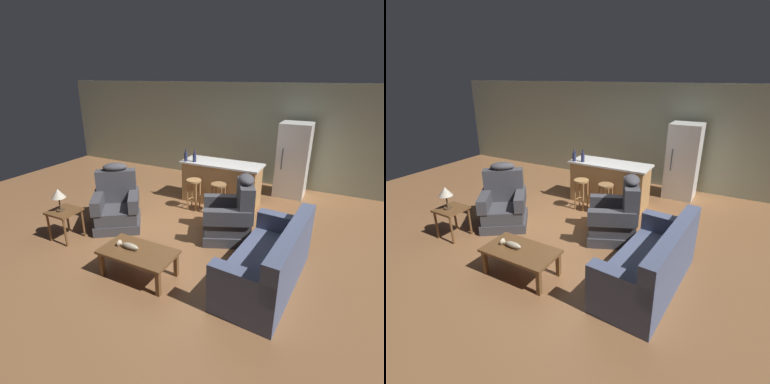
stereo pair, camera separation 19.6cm
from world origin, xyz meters
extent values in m
plane|color=brown|center=(0.00, 0.00, 0.00)|extent=(12.00, 12.00, 0.00)
cube|color=#9EA88E|center=(0.00, 3.12, 1.30)|extent=(12.00, 0.05, 2.60)
cube|color=brown|center=(-0.03, -1.77, 0.40)|extent=(1.10, 0.60, 0.04)
cube|color=brown|center=(-0.52, -2.01, 0.19)|extent=(0.06, 0.06, 0.38)
cube|color=brown|center=(0.46, -2.01, 0.19)|extent=(0.06, 0.06, 0.38)
cube|color=brown|center=(-0.52, -1.53, 0.19)|extent=(0.06, 0.06, 0.38)
cube|color=brown|center=(0.46, -1.53, 0.19)|extent=(0.06, 0.06, 0.38)
cube|color=#4C3823|center=(-0.15, -1.77, 0.43)|extent=(0.22, 0.07, 0.01)
ellipsoid|color=tan|center=(-0.15, -1.77, 0.46)|extent=(0.28, 0.09, 0.09)
cone|color=tan|center=(-0.32, -1.77, 0.46)|extent=(0.06, 0.10, 0.10)
cube|color=#4C5675|center=(1.64, -1.07, 0.10)|extent=(0.98, 1.96, 0.20)
cube|color=#4C5675|center=(1.64, -1.07, 0.31)|extent=(0.98, 1.96, 0.22)
cube|color=#4C5675|center=(1.96, -1.10, 0.68)|extent=(0.34, 1.91, 0.52)
cube|color=#4C5675|center=(1.58, -1.92, 0.56)|extent=(0.85, 0.26, 0.28)
cube|color=#4C5675|center=(1.71, -0.23, 0.56)|extent=(0.85, 0.26, 0.28)
cube|color=#3D3D42|center=(-1.32, -0.69, 0.09)|extent=(1.17, 1.17, 0.18)
cube|color=#3D3D42|center=(-1.32, -0.69, 0.30)|extent=(1.08, 1.09, 0.24)
cube|color=#3D3D42|center=(-1.50, -0.45, 0.74)|extent=(0.75, 0.63, 0.64)
ellipsoid|color=#3D3D42|center=(-1.50, -0.45, 1.12)|extent=(0.53, 0.48, 0.16)
cube|color=#3D3D42|center=(-1.04, -0.52, 0.55)|extent=(0.61, 0.75, 0.26)
cube|color=#3D3D42|center=(-1.58, -0.90, 0.55)|extent=(0.61, 0.75, 0.26)
cube|color=#3D3D42|center=(0.70, -0.11, 0.09)|extent=(1.11, 1.11, 0.18)
cube|color=#3D3D42|center=(0.70, -0.11, 0.30)|extent=(1.03, 1.01, 0.24)
cube|color=#3D3D42|center=(0.98, 0.01, 0.74)|extent=(0.52, 0.79, 0.64)
ellipsoid|color=#3D3D42|center=(0.98, 0.01, 1.12)|extent=(0.43, 0.53, 0.16)
cube|color=#3D3D42|center=(0.81, -0.42, 0.55)|extent=(0.80, 0.48, 0.26)
cube|color=#3D3D42|center=(0.55, 0.18, 0.55)|extent=(0.80, 0.48, 0.26)
cube|color=brown|center=(-1.83, -1.48, 0.54)|extent=(0.48, 0.48, 0.04)
cylinder|color=brown|center=(-2.03, -1.68, 0.26)|extent=(0.04, 0.04, 0.52)
cylinder|color=brown|center=(-1.63, -1.68, 0.26)|extent=(0.04, 0.04, 0.52)
cylinder|color=brown|center=(-2.03, -1.28, 0.26)|extent=(0.04, 0.04, 0.52)
cylinder|color=brown|center=(-1.63, -1.28, 0.26)|extent=(0.04, 0.04, 0.52)
cylinder|color=#4C3823|center=(-1.85, -1.52, 0.58)|extent=(0.14, 0.14, 0.03)
cylinder|color=#4C3823|center=(-1.85, -1.52, 0.70)|extent=(0.02, 0.02, 0.22)
cone|color=#BCB29E|center=(-1.85, -1.52, 0.89)|extent=(0.24, 0.24, 0.16)
cube|color=#AD7F4C|center=(0.00, 1.35, 0.45)|extent=(1.71, 0.63, 0.91)
cube|color=silver|center=(0.00, 1.35, 0.93)|extent=(1.80, 0.70, 0.04)
cylinder|color=#A87A47|center=(-0.39, 0.72, 0.66)|extent=(0.32, 0.32, 0.04)
torus|color=#A87A47|center=(-0.39, 0.72, 0.22)|extent=(0.23, 0.23, 0.02)
cylinder|color=#A87A47|center=(-0.49, 0.62, 0.32)|extent=(0.04, 0.04, 0.64)
cylinder|color=#A87A47|center=(-0.29, 0.62, 0.32)|extent=(0.04, 0.04, 0.64)
cylinder|color=#A87A47|center=(-0.49, 0.82, 0.32)|extent=(0.04, 0.04, 0.64)
cylinder|color=#A87A47|center=(-0.29, 0.82, 0.32)|extent=(0.04, 0.04, 0.64)
cylinder|color=olive|center=(0.19, 0.72, 0.66)|extent=(0.32, 0.32, 0.04)
torus|color=olive|center=(0.19, 0.72, 0.22)|extent=(0.23, 0.23, 0.02)
cylinder|color=olive|center=(0.09, 0.62, 0.32)|extent=(0.04, 0.04, 0.64)
cylinder|color=olive|center=(0.29, 0.62, 0.32)|extent=(0.04, 0.04, 0.64)
cylinder|color=olive|center=(0.09, 0.82, 0.32)|extent=(0.04, 0.04, 0.64)
cylinder|color=olive|center=(0.29, 0.82, 0.32)|extent=(0.04, 0.04, 0.64)
cube|color=white|center=(1.33, 2.55, 0.88)|extent=(0.70, 0.66, 1.76)
cylinder|color=#333338|center=(1.14, 2.20, 0.97)|extent=(0.02, 0.02, 0.50)
cylinder|color=#23284C|center=(-0.58, 1.13, 1.05)|extent=(0.08, 0.08, 0.19)
cylinder|color=#23284C|center=(-0.58, 1.13, 1.18)|extent=(0.03, 0.03, 0.08)
cylinder|color=#23284C|center=(-0.77, 1.08, 1.05)|extent=(0.08, 0.08, 0.20)
cylinder|color=#23284C|center=(-0.77, 1.08, 1.19)|extent=(0.03, 0.03, 0.09)
camera|label=1|loc=(2.35, -4.69, 2.77)|focal=28.00mm
camera|label=2|loc=(2.52, -4.59, 2.77)|focal=28.00mm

